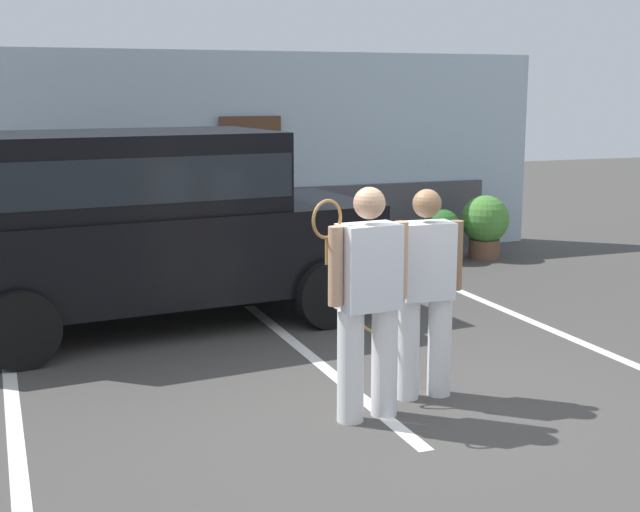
{
  "coord_description": "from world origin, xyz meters",
  "views": [
    {
      "loc": [
        -2.92,
        -5.74,
        2.48
      ],
      "look_at": [
        -0.27,
        1.2,
        1.05
      ],
      "focal_mm": 48.81,
      "sensor_mm": 36.0,
      "label": 1
    }
  ],
  "objects_px": {
    "potted_plant_by_porch": "(441,232)",
    "tennis_player_woman": "(424,291)",
    "potted_plant_secondary": "(485,223)",
    "tennis_player_man": "(368,300)",
    "parked_suv": "(146,218)"
  },
  "relations": [
    {
      "from": "potted_plant_by_porch",
      "to": "potted_plant_secondary",
      "type": "relative_size",
      "value": 0.82
    },
    {
      "from": "tennis_player_man",
      "to": "tennis_player_woman",
      "type": "xyz_separation_m",
      "value": [
        0.62,
        0.27,
        -0.05
      ]
    },
    {
      "from": "potted_plant_secondary",
      "to": "potted_plant_by_porch",
      "type": "bearing_deg",
      "value": 179.76
    },
    {
      "from": "parked_suv",
      "to": "tennis_player_man",
      "type": "bearing_deg",
      "value": -77.36
    },
    {
      "from": "potted_plant_by_porch",
      "to": "potted_plant_secondary",
      "type": "xyz_separation_m",
      "value": [
        0.73,
        -0.0,
        0.09
      ]
    },
    {
      "from": "tennis_player_man",
      "to": "potted_plant_secondary",
      "type": "xyz_separation_m",
      "value": [
        4.23,
        5.25,
        -0.41
      ]
    },
    {
      "from": "parked_suv",
      "to": "potted_plant_secondary",
      "type": "relative_size",
      "value": 5.07
    },
    {
      "from": "tennis_player_man",
      "to": "potted_plant_secondary",
      "type": "height_order",
      "value": "tennis_player_man"
    },
    {
      "from": "potted_plant_by_porch",
      "to": "tennis_player_woman",
      "type": "bearing_deg",
      "value": -120.1
    },
    {
      "from": "parked_suv",
      "to": "tennis_player_woman",
      "type": "bearing_deg",
      "value": -66.21
    },
    {
      "from": "tennis_player_man",
      "to": "potted_plant_by_porch",
      "type": "height_order",
      "value": "tennis_player_man"
    },
    {
      "from": "tennis_player_man",
      "to": "tennis_player_woman",
      "type": "height_order",
      "value": "tennis_player_man"
    },
    {
      "from": "tennis_player_man",
      "to": "tennis_player_woman",
      "type": "bearing_deg",
      "value": -160.87
    },
    {
      "from": "parked_suv",
      "to": "potted_plant_secondary",
      "type": "height_order",
      "value": "parked_suv"
    },
    {
      "from": "potted_plant_secondary",
      "to": "tennis_player_woman",
      "type": "bearing_deg",
      "value": -126.02
    }
  ]
}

